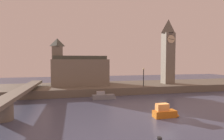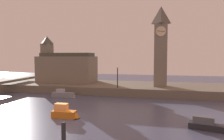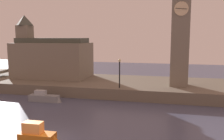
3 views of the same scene
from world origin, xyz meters
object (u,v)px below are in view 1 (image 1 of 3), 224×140
object	(u,v)px
streetlamp	(144,75)
parliament_hall	(79,70)
clock_tower	(168,50)
boat_cruiser_grey	(105,96)
boat_patrol_orange	(166,112)

from	to	relation	value
streetlamp	parliament_hall	bearing A→B (deg)	154.60
clock_tower	streetlamp	distance (m)	10.04
boat_cruiser_grey	streetlamp	bearing A→B (deg)	21.85
boat_patrol_orange	boat_cruiser_grey	distance (m)	12.74
streetlamp	boat_cruiser_grey	bearing A→B (deg)	-158.15
streetlamp	boat_cruiser_grey	world-z (taller)	streetlamp
parliament_hall	clock_tower	bearing A→B (deg)	-7.23
parliament_hall	streetlamp	distance (m)	14.58
clock_tower	boat_patrol_orange	distance (m)	23.31
clock_tower	parliament_hall	size ratio (longest dim) A/B	1.24
clock_tower	boat_patrol_orange	bearing A→B (deg)	-120.46
parliament_hall	boat_cruiser_grey	world-z (taller)	parliament_hall
parliament_hall	boat_patrol_orange	distance (m)	23.80
boat_cruiser_grey	boat_patrol_orange	bearing A→B (deg)	-64.29
clock_tower	streetlamp	size ratio (longest dim) A/B	3.92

